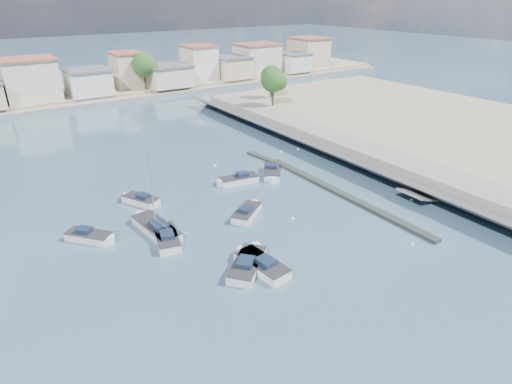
% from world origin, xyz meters
% --- Properties ---
extents(ground, '(400.00, 400.00, 0.00)m').
position_xyz_m(ground, '(0.00, 40.00, 0.00)').
color(ground, '#345669').
rests_on(ground, ground).
extents(seawall_walkway, '(5.00, 90.00, 1.80)m').
position_xyz_m(seawall_walkway, '(18.50, 13.00, 0.90)').
color(seawall_walkway, slate).
rests_on(seawall_walkway, ground).
extents(seawall_embankment, '(49.65, 90.00, 2.90)m').
position_xyz_m(seawall_embankment, '(40.10, 12.99, 0.85)').
color(seawall_embankment, slate).
rests_on(seawall_embankment, ground).
extents(breakwater, '(2.00, 31.02, 0.35)m').
position_xyz_m(breakwater, '(6.90, 12.69, 0.17)').
color(breakwater, black).
rests_on(breakwater, ground).
extents(far_shore_land, '(160.00, 40.00, 1.40)m').
position_xyz_m(far_shore_land, '(0.00, 92.00, 0.70)').
color(far_shore_land, gray).
rests_on(far_shore_land, ground).
extents(far_shore_quay, '(160.00, 2.50, 0.80)m').
position_xyz_m(far_shore_quay, '(0.00, 71.00, 0.40)').
color(far_shore_quay, slate).
rests_on(far_shore_quay, ground).
extents(far_town, '(113.01, 12.80, 8.35)m').
position_xyz_m(far_town, '(10.71, 76.92, 4.93)').
color(far_town, beige).
rests_on(far_town, far_shore_land).
extents(shore_trees, '(74.56, 38.32, 7.92)m').
position_xyz_m(shore_trees, '(8.34, 68.11, 6.22)').
color(shore_trees, '#38281E').
rests_on(shore_trees, ground).
extents(motorboat_a, '(2.67, 6.02, 1.48)m').
position_xyz_m(motorboat_a, '(-9.24, 3.34, 0.38)').
color(motorboat_a, silver).
rests_on(motorboat_a, ground).
extents(motorboat_b, '(4.65, 4.03, 1.48)m').
position_xyz_m(motorboat_b, '(-4.86, 11.90, 0.38)').
color(motorboat_b, silver).
rests_on(motorboat_b, ground).
extents(motorboat_c, '(5.41, 2.62, 1.48)m').
position_xyz_m(motorboat_c, '(-1.27, 19.78, 0.38)').
color(motorboat_c, silver).
rests_on(motorboat_c, ground).
extents(motorboat_d, '(4.44, 5.11, 1.48)m').
position_xyz_m(motorboat_d, '(3.67, 19.19, 0.38)').
color(motorboat_d, silver).
rests_on(motorboat_d, ground).
extents(motorboat_e, '(3.23, 5.64, 1.48)m').
position_xyz_m(motorboat_e, '(-14.06, 12.05, 0.38)').
color(motorboat_e, silver).
rests_on(motorboat_e, ground).
extents(motorboat_f, '(3.50, 4.64, 1.48)m').
position_xyz_m(motorboat_f, '(-13.33, 21.23, 0.38)').
color(motorboat_f, silver).
rests_on(motorboat_f, ground).
extents(motorboat_g, '(4.15, 4.48, 1.48)m').
position_xyz_m(motorboat_g, '(-20.01, 16.03, 0.38)').
color(motorboat_g, silver).
rests_on(motorboat_g, ground).
extents(motorboat_h, '(5.48, 5.14, 1.48)m').
position_xyz_m(motorboat_h, '(-10.00, 3.97, 0.38)').
color(motorboat_h, silver).
rests_on(motorboat_h, ground).
extents(sailboat, '(2.89, 7.39, 9.00)m').
position_xyz_m(sailboat, '(-14.28, 14.45, 0.41)').
color(sailboat, silver).
rests_on(sailboat, ground).
extents(mooring_buoys, '(14.78, 28.43, 0.37)m').
position_xyz_m(mooring_buoys, '(6.39, 14.74, 0.05)').
color(mooring_buoys, white).
rests_on(mooring_buoys, ground).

